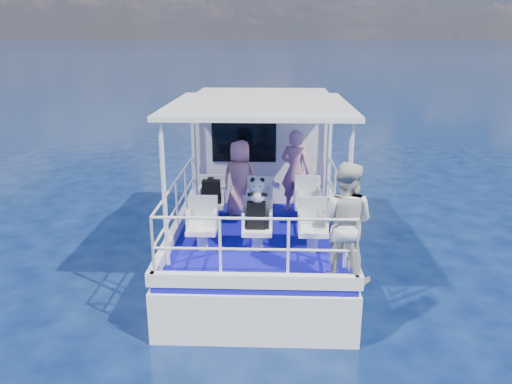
% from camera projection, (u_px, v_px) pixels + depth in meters
% --- Properties ---
extents(ground, '(2000.00, 2000.00, 0.00)m').
position_uv_depth(ground, '(259.00, 270.00, 9.50)').
color(ground, '#071236').
rests_on(ground, ground).
extents(hull, '(3.00, 7.00, 1.60)m').
position_uv_depth(hull, '(261.00, 248.00, 10.45)').
color(hull, white).
rests_on(hull, ground).
extents(deck, '(2.90, 6.90, 0.10)m').
position_uv_depth(deck, '(261.00, 210.00, 10.20)').
color(deck, '#100B9D').
rests_on(deck, hull).
extents(cabin, '(2.85, 2.00, 2.20)m').
position_uv_depth(cabin, '(262.00, 142.00, 11.10)').
color(cabin, white).
rests_on(cabin, deck).
extents(canopy, '(3.00, 3.20, 0.08)m').
position_uv_depth(canopy, '(259.00, 105.00, 8.38)').
color(canopy, white).
rests_on(canopy, cabin).
extents(canopy_posts, '(2.77, 2.97, 2.20)m').
position_uv_depth(canopy_posts, '(259.00, 171.00, 8.67)').
color(canopy_posts, white).
rests_on(canopy_posts, deck).
extents(railings, '(2.84, 3.59, 1.00)m').
position_uv_depth(railings, '(258.00, 210.00, 8.54)').
color(railings, white).
rests_on(railings, deck).
extents(seat_port_fwd, '(0.48, 0.46, 0.38)m').
position_uv_depth(seat_port_fwd, '(212.00, 212.00, 9.40)').
color(seat_port_fwd, white).
rests_on(seat_port_fwd, deck).
extents(seat_center_fwd, '(0.48, 0.46, 0.38)m').
position_uv_depth(seat_center_fwd, '(260.00, 212.00, 9.37)').
color(seat_center_fwd, white).
rests_on(seat_center_fwd, deck).
extents(seat_stbd_fwd, '(0.48, 0.46, 0.38)m').
position_uv_depth(seat_stbd_fwd, '(308.00, 213.00, 9.34)').
color(seat_stbd_fwd, white).
rests_on(seat_stbd_fwd, deck).
extents(seat_port_aft, '(0.48, 0.46, 0.38)m').
position_uv_depth(seat_port_aft, '(202.00, 238.00, 8.16)').
color(seat_port_aft, white).
rests_on(seat_port_aft, deck).
extents(seat_center_aft, '(0.48, 0.46, 0.38)m').
position_uv_depth(seat_center_aft, '(257.00, 239.00, 8.13)').
color(seat_center_aft, white).
rests_on(seat_center_aft, deck).
extents(seat_stbd_aft, '(0.48, 0.46, 0.38)m').
position_uv_depth(seat_stbd_aft, '(312.00, 240.00, 8.09)').
color(seat_stbd_aft, white).
rests_on(seat_stbd_aft, deck).
extents(passenger_port_fwd, '(0.65, 0.55, 1.49)m').
position_uv_depth(passenger_port_fwd, '(240.00, 179.00, 9.52)').
color(passenger_port_fwd, pink).
rests_on(passenger_port_fwd, deck).
extents(passenger_stbd_fwd, '(0.71, 0.60, 1.64)m').
position_uv_depth(passenger_stbd_fwd, '(295.00, 171.00, 9.79)').
color(passenger_stbd_fwd, '#BF7B96').
rests_on(passenger_stbd_fwd, deck).
extents(passenger_stbd_aft, '(1.03, 0.92, 1.73)m').
position_uv_depth(passenger_stbd_aft, '(344.00, 222.00, 6.94)').
color(passenger_stbd_aft, silver).
rests_on(passenger_stbd_aft, deck).
extents(backpack_port, '(0.33, 0.18, 0.43)m').
position_uv_depth(backpack_port, '(211.00, 192.00, 9.25)').
color(backpack_port, black).
rests_on(backpack_port, seat_port_fwd).
extents(backpack_center, '(0.29, 0.16, 0.44)m').
position_uv_depth(backpack_center, '(256.00, 215.00, 7.99)').
color(backpack_center, black).
rests_on(backpack_center, seat_center_aft).
extents(compact_camera, '(0.11, 0.06, 0.06)m').
position_uv_depth(compact_camera, '(211.00, 179.00, 9.18)').
color(compact_camera, black).
rests_on(compact_camera, backpack_port).
extents(panda, '(0.26, 0.22, 0.40)m').
position_uv_depth(panda, '(257.00, 190.00, 7.87)').
color(panda, white).
rests_on(panda, backpack_center).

